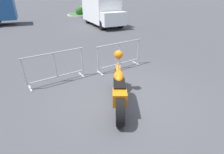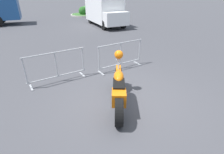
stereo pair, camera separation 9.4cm
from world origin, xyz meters
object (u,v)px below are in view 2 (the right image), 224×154
motorcycle (119,88)px  crowd_barrier_near (56,67)px  delivery_van (105,10)px  crowd_barrier_far (121,55)px

motorcycle → crowd_barrier_near: (-1.24, 2.10, 0.05)m
motorcycle → delivery_van: (4.63, 11.01, 0.74)m
motorcycle → crowd_barrier_near: 2.44m
crowd_barrier_far → delivery_van: delivery_van is taller
crowd_barrier_near → delivery_van: (5.86, 8.90, 0.69)m
crowd_barrier_far → delivery_van: (3.39, 8.90, 0.69)m
crowd_barrier_near → crowd_barrier_far: (2.47, 0.00, 0.00)m
crowd_barrier_near → delivery_van: 10.68m
motorcycle → crowd_barrier_far: (1.24, 2.10, 0.05)m
crowd_barrier_far → crowd_barrier_near: bearing=180.0°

